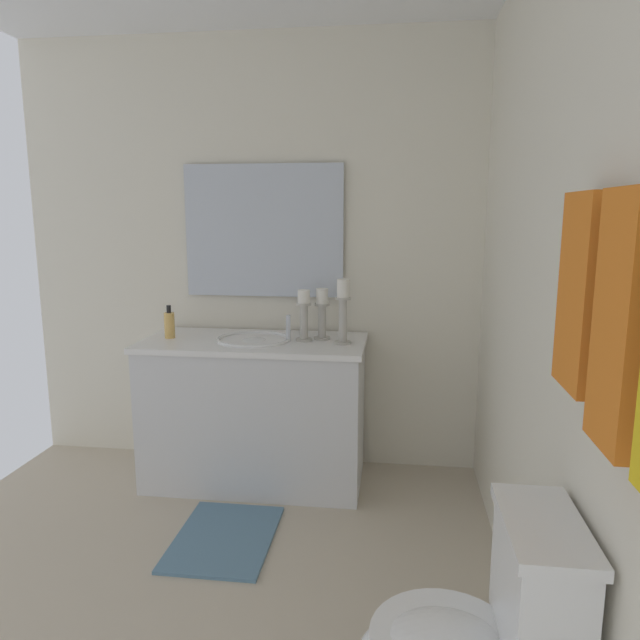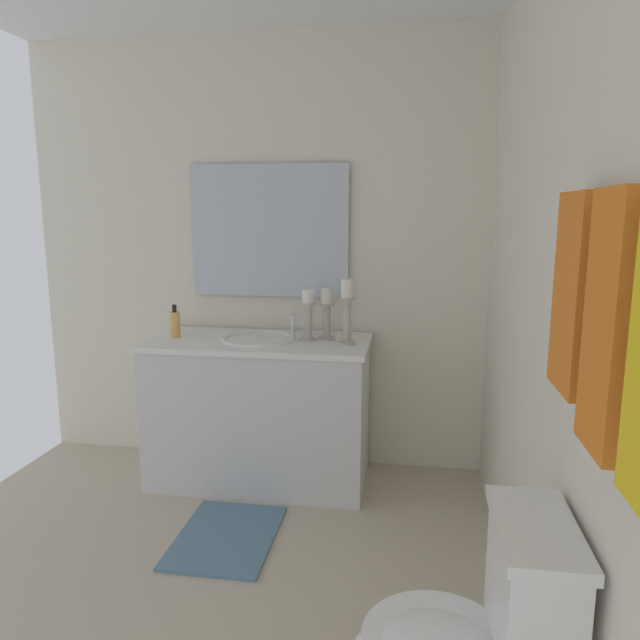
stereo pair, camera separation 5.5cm
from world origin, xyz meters
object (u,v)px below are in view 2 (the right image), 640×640
at_px(sink_basin, 259,346).
at_px(soap_bottle, 175,324).
at_px(towel_center, 606,323).
at_px(mirror, 269,231).
at_px(vanity_cabinet, 260,410).
at_px(towel_bar, 628,197).
at_px(towel_near_vanity, 571,293).
at_px(candle_holder_mid, 308,314).
at_px(bath_mat, 227,536).
at_px(candle_holder_short, 327,313).
at_px(candle_holder_tall, 347,309).

xyz_separation_m(sink_basin, soap_bottle, (0.01, -0.47, 0.11)).
bearing_deg(towel_center, mirror, -151.17).
distance_m(vanity_cabinet, sink_basin, 0.36).
distance_m(towel_bar, towel_near_vanity, 0.33).
xyz_separation_m(candle_holder_mid, towel_center, (1.86, 0.90, 0.33)).
xyz_separation_m(towel_bar, bath_mat, (-1.22, -1.19, -1.49)).
relative_size(candle_holder_short, towel_bar, 0.36).
height_order(towel_center, bath_mat, towel_center).
distance_m(soap_bottle, bath_mat, 1.16).
xyz_separation_m(candle_holder_mid, towel_bar, (1.86, 0.92, 0.56)).
bearing_deg(bath_mat, towel_center, 43.77).
relative_size(candle_holder_mid, towel_bar, 0.35).
bearing_deg(mirror, bath_mat, -0.00).
relative_size(vanity_cabinet, bath_mat, 2.01).
bearing_deg(candle_holder_tall, bath_mat, -39.03).
xyz_separation_m(towel_center, bath_mat, (-1.22, -1.17, -1.26)).
distance_m(sink_basin, soap_bottle, 0.48).
height_order(sink_basin, candle_holder_mid, candle_holder_mid).
distance_m(candle_holder_tall, candle_holder_short, 0.16).
relative_size(candle_holder_tall, towel_near_vanity, 0.74).
bearing_deg(soap_bottle, bath_mat, 37.09).
distance_m(candle_holder_tall, candle_holder_mid, 0.22).
bearing_deg(towel_near_vanity, candle_holder_mid, -150.75).
bearing_deg(sink_basin, towel_center, 32.35).
distance_m(towel_bar, towel_center, 0.23).
xyz_separation_m(candle_holder_tall, towel_near_vanity, (1.56, 0.69, 0.31)).
distance_m(vanity_cabinet, bath_mat, 0.74).
bearing_deg(towel_bar, soap_bottle, -138.01).
relative_size(vanity_cabinet, candle_holder_mid, 4.40).
distance_m(mirror, towel_center, 2.43).
xyz_separation_m(candle_holder_tall, candle_holder_short, (-0.10, -0.12, -0.04)).
bearing_deg(sink_basin, mirror, -179.80).
relative_size(sink_basin, towel_center, 0.80).
bearing_deg(towel_center, towel_near_vanity, 180.00).
relative_size(mirror, candle_holder_short, 3.29).
xyz_separation_m(mirror, soap_bottle, (0.29, -0.47, -0.50)).
xyz_separation_m(mirror, candle_holder_mid, (0.26, 0.27, -0.43)).
height_order(candle_holder_tall, towel_near_vanity, towel_near_vanity).
relative_size(mirror, candle_holder_mid, 3.32).
bearing_deg(soap_bottle, towel_near_vanity, 45.98).
xyz_separation_m(candle_holder_tall, soap_bottle, (-0.02, -0.95, -0.11)).
xyz_separation_m(towel_near_vanity, bath_mat, (-0.96, -1.17, -1.29)).
distance_m(mirror, towel_near_vanity, 2.21).
relative_size(soap_bottle, bath_mat, 0.30).
relative_size(candle_holder_mid, soap_bottle, 1.52).
bearing_deg(candle_holder_mid, towel_center, 25.77).
relative_size(mirror, candle_holder_tall, 2.69).
distance_m(candle_holder_mid, towel_bar, 2.15).
height_order(candle_holder_short, towel_near_vanity, towel_near_vanity).
height_order(candle_holder_tall, towel_bar, towel_bar).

